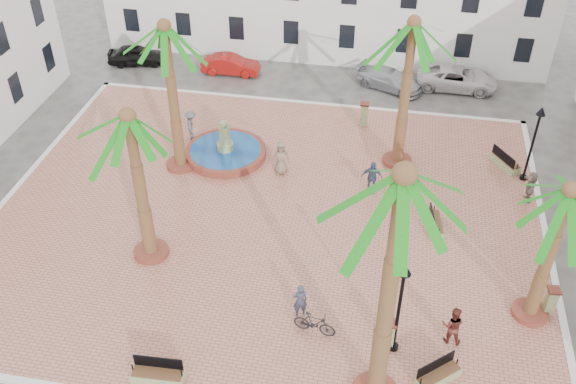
# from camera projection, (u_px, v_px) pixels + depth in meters

# --- Properties ---
(ground) EXTENTS (120.00, 120.00, 0.00)m
(ground) POSITION_uv_depth(u_px,v_px,m) (268.00, 216.00, 30.98)
(ground) COLOR #56544F
(ground) RESTS_ON ground
(plaza) EXTENTS (26.00, 22.00, 0.15)m
(plaza) POSITION_uv_depth(u_px,v_px,m) (268.00, 215.00, 30.94)
(plaza) COLOR #B96F5B
(plaza) RESTS_ON ground
(kerb_n) EXTENTS (26.30, 0.30, 0.16)m
(kerb_n) POSITION_uv_depth(u_px,v_px,m) (305.00, 103.00, 39.51)
(kerb_n) COLOR silver
(kerb_n) RESTS_ON ground
(kerb_e) EXTENTS (0.30, 22.30, 0.16)m
(kerb_e) POSITION_uv_depth(u_px,v_px,m) (548.00, 248.00, 29.04)
(kerb_e) COLOR silver
(kerb_e) RESTS_ON ground
(kerb_w) EXTENTS (0.30, 22.30, 0.16)m
(kerb_w) POSITION_uv_depth(u_px,v_px,m) (20.00, 185.00, 32.83)
(kerb_w) COLOR silver
(kerb_w) RESTS_ON ground
(fountain) EXTENTS (4.35, 4.35, 2.25)m
(fountain) POSITION_uv_depth(u_px,v_px,m) (226.00, 151.00, 34.62)
(fountain) COLOR brown
(fountain) RESTS_ON plaza
(palm_nw) EXTENTS (4.98, 4.98, 8.18)m
(palm_nw) POSITION_uv_depth(u_px,v_px,m) (166.00, 43.00, 29.79)
(palm_nw) COLOR brown
(palm_nw) RESTS_ON plaza
(palm_sw) EXTENTS (5.06, 5.06, 7.46)m
(palm_sw) POSITION_uv_depth(u_px,v_px,m) (131.00, 135.00, 24.83)
(palm_sw) COLOR brown
(palm_sw) RESTS_ON plaza
(palm_s) EXTENTS (5.36, 5.36, 10.04)m
(palm_s) POSITION_uv_depth(u_px,v_px,m) (401.00, 203.00, 17.55)
(palm_s) COLOR brown
(palm_s) RESTS_ON plaza
(palm_e) EXTENTS (4.69, 4.69, 6.62)m
(palm_e) POSITION_uv_depth(u_px,v_px,m) (565.00, 207.00, 22.46)
(palm_e) COLOR brown
(palm_e) RESTS_ON plaza
(palm_ne) EXTENTS (5.01, 5.01, 8.20)m
(palm_ne) POSITION_uv_depth(u_px,v_px,m) (412.00, 40.00, 30.08)
(palm_ne) COLOR brown
(palm_ne) RESTS_ON plaza
(bench_s) EXTENTS (1.95, 0.69, 1.02)m
(bench_s) POSITION_uv_depth(u_px,v_px,m) (158.00, 375.00, 23.14)
(bench_s) COLOR #8FA067
(bench_s) RESTS_ON plaza
(bench_se) EXTENTS (1.72, 1.59, 0.95)m
(bench_se) POSITION_uv_depth(u_px,v_px,m) (438.00, 376.00, 23.14)
(bench_se) COLOR #8FA067
(bench_se) RESTS_ON plaza
(bench_e) EXTENTS (0.76, 1.80, 0.92)m
(bench_e) POSITION_uv_depth(u_px,v_px,m) (435.00, 224.00, 29.86)
(bench_e) COLOR #8FA067
(bench_e) RESTS_ON plaza
(bench_ne) EXTENTS (1.49, 1.87, 0.98)m
(bench_ne) POSITION_uv_depth(u_px,v_px,m) (505.00, 162.00, 33.83)
(bench_ne) COLOR #8FA067
(bench_ne) RESTS_ON plaza
(lamppost_s) EXTENTS (0.48, 0.48, 4.40)m
(lamppost_s) POSITION_uv_depth(u_px,v_px,m) (401.00, 294.00, 22.66)
(lamppost_s) COLOR black
(lamppost_s) RESTS_ON plaza
(lamppost_e) EXTENTS (0.46, 0.46, 4.24)m
(lamppost_e) POSITION_uv_depth(u_px,v_px,m) (536.00, 131.00, 31.40)
(lamppost_e) COLOR black
(lamppost_e) RESTS_ON plaza
(bollard_se) EXTENTS (0.52, 0.52, 1.33)m
(bollard_se) POSITION_uv_depth(u_px,v_px,m) (390.00, 333.00, 24.17)
(bollard_se) COLOR #8FA067
(bollard_se) RESTS_ON plaza
(bollard_n) EXTENTS (0.52, 0.52, 1.44)m
(bollard_n) POSITION_uv_depth(u_px,v_px,m) (364.00, 114.00, 36.91)
(bollard_n) COLOR #8FA067
(bollard_n) RESTS_ON plaza
(bollard_e) EXTENTS (0.54, 0.54, 1.34)m
(bollard_e) POSITION_uv_depth(u_px,v_px,m) (551.00, 301.00, 25.47)
(bollard_e) COLOR #8FA067
(bollard_e) RESTS_ON plaza
(cyclist_a) EXTENTS (0.69, 0.57, 1.62)m
(cyclist_a) POSITION_uv_depth(u_px,v_px,m) (300.00, 300.00, 25.33)
(cyclist_a) COLOR #32354A
(cyclist_a) RESTS_ON plaza
(cyclist_b) EXTENTS (0.90, 0.72, 1.75)m
(cyclist_b) POSITION_uv_depth(u_px,v_px,m) (453.00, 325.00, 24.24)
(cyclist_b) COLOR #59231C
(cyclist_b) RESTS_ON plaza
(bicycle_b) EXTENTS (1.77, 0.77, 1.03)m
(bicycle_b) POSITION_uv_depth(u_px,v_px,m) (314.00, 324.00, 24.77)
(bicycle_b) COLOR black
(bicycle_b) RESTS_ON plaza
(pedestrian_fountain_a) EXTENTS (1.03, 0.79, 1.87)m
(pedestrian_fountain_a) POSITION_uv_depth(u_px,v_px,m) (281.00, 158.00, 32.99)
(pedestrian_fountain_a) COLOR #7A6253
(pedestrian_fountain_a) RESTS_ON plaza
(pedestrian_fountain_b) EXTENTS (1.08, 0.51, 1.79)m
(pedestrian_fountain_b) POSITION_uv_depth(u_px,v_px,m) (372.00, 177.00, 31.73)
(pedestrian_fountain_b) COLOR #35475D
(pedestrian_fountain_b) RESTS_ON plaza
(pedestrian_north) EXTENTS (0.99, 1.29, 1.75)m
(pedestrian_north) POSITION_uv_depth(u_px,v_px,m) (191.00, 125.00, 35.64)
(pedestrian_north) COLOR #515155
(pedestrian_north) RESTS_ON plaza
(pedestrian_east) EXTENTS (0.49, 1.52, 1.64)m
(pedestrian_east) POSITION_uv_depth(u_px,v_px,m) (530.00, 186.00, 31.25)
(pedestrian_east) COLOR #7A6A5E
(pedestrian_east) RESTS_ON plaza
(car_black) EXTENTS (4.07, 2.34, 1.30)m
(car_black) POSITION_uv_depth(u_px,v_px,m) (136.00, 55.00, 43.58)
(car_black) COLOR black
(car_black) RESTS_ON ground
(car_red) EXTENTS (3.86, 1.43, 1.26)m
(car_red) POSITION_uv_depth(u_px,v_px,m) (231.00, 65.00, 42.45)
(car_red) COLOR #9C130F
(car_red) RESTS_ON ground
(car_silver) EXTENTS (4.70, 3.38, 1.26)m
(car_silver) POSITION_uv_depth(u_px,v_px,m) (390.00, 79.00, 40.79)
(car_silver) COLOR #A0A1A9
(car_silver) RESTS_ON ground
(car_white) EXTENTS (5.09, 2.36, 1.41)m
(car_white) POSITION_uv_depth(u_px,v_px,m) (457.00, 78.00, 40.77)
(car_white) COLOR silver
(car_white) RESTS_ON ground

